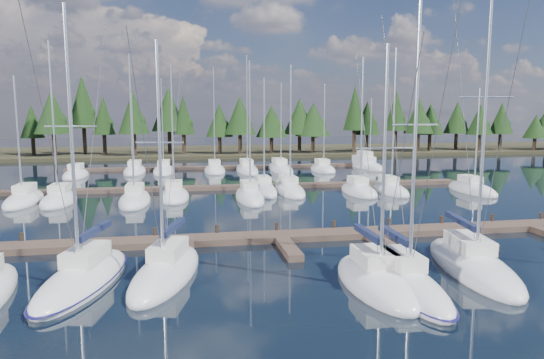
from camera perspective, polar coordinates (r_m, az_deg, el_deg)
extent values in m
plane|color=black|center=(43.45, -2.11, -3.07)|extent=(260.00, 260.00, 0.00)
cube|color=#302C1A|center=(102.74, -6.74, 3.32)|extent=(220.00, 30.00, 0.60)
cube|color=#4E3C30|center=(31.85, 0.89, -6.72)|extent=(44.00, 2.00, 0.40)
cube|color=#4E3C30|center=(29.07, -22.09, -8.72)|extent=(0.90, 4.00, 0.40)
cube|color=#4E3C30|center=(28.42, -10.04, -8.64)|extent=(0.90, 4.00, 0.40)
cube|color=#4E3C30|center=(29.01, 2.02, -8.18)|extent=(0.90, 4.00, 0.40)
cube|color=#4E3C30|center=(30.79, 13.10, -7.44)|extent=(0.90, 4.00, 0.40)
cube|color=#4E3C30|center=(33.55, 22.64, -6.58)|extent=(0.90, 4.00, 0.40)
cylinder|color=#2C2118|center=(33.78, -27.38, -6.33)|extent=(0.26, 0.26, 0.90)
cylinder|color=#2C2118|center=(32.80, -20.66, -6.35)|extent=(0.26, 0.26, 0.90)
cylinder|color=#2C2118|center=(32.29, -13.63, -6.29)|extent=(0.26, 0.26, 0.90)
cylinder|color=#2C2118|center=(32.27, -6.48, -6.12)|extent=(0.26, 0.26, 0.90)
cylinder|color=#2C2118|center=(32.74, 0.56, -5.87)|extent=(0.26, 0.26, 0.90)
cylinder|color=#2C2118|center=(33.68, 7.29, -5.54)|extent=(0.26, 0.26, 0.90)
cylinder|color=#2C2118|center=(35.06, 13.57, -5.17)|extent=(0.26, 0.26, 0.90)
cylinder|color=#2C2118|center=(36.83, 19.31, -4.77)|extent=(0.26, 0.26, 0.90)
cylinder|color=#2C2118|center=(38.92, 24.47, -4.38)|extent=(0.26, 0.26, 0.90)
cylinder|color=#2C2118|center=(41.30, 29.06, -3.99)|extent=(0.26, 0.26, 0.90)
cube|color=#4E3C30|center=(53.20, -3.60, -0.86)|extent=(50.00, 1.80, 0.40)
cube|color=#4E3C30|center=(72.95, -5.36, 1.46)|extent=(46.00, 1.80, 0.40)
ellipsoid|color=silver|center=(25.57, -21.28, -11.05)|extent=(4.54, 9.35, 1.90)
cube|color=silver|center=(25.62, -21.01, -8.19)|extent=(2.06, 3.12, 0.70)
cylinder|color=silver|center=(23.90, -22.52, 4.37)|extent=(0.19, 0.19, 11.99)
cylinder|color=silver|center=(26.39, -20.17, -6.01)|extent=(0.96, 3.89, 0.12)
cube|color=#131A36|center=(26.36, -20.18, -5.69)|extent=(1.15, 3.76, 0.30)
cylinder|color=silver|center=(23.88, -22.59, 5.80)|extent=(2.37, 0.59, 0.07)
cylinder|color=#3F3F44|center=(22.18, -24.59, 3.65)|extent=(0.86, 3.81, 12.30)
cylinder|color=#3F3F44|center=(26.09, -20.31, 4.38)|extent=(1.06, 4.68, 12.30)
ellipsoid|color=#100D44|center=(25.55, -21.29, -10.90)|extent=(4.73, 9.72, 0.18)
ellipsoid|color=silver|center=(25.32, -12.33, -10.87)|extent=(4.67, 8.95, 1.90)
cube|color=silver|center=(25.36, -12.12, -8.00)|extent=(2.07, 3.01, 0.70)
cylinder|color=silver|center=(23.69, -13.06, 3.00)|extent=(0.20, 0.20, 10.56)
cylinder|color=silver|center=(26.13, -11.52, -5.82)|extent=(1.07, 3.68, 0.12)
cube|color=#131A36|center=(26.09, -11.53, -5.50)|extent=(1.25, 3.57, 0.30)
cylinder|color=silver|center=(23.65, -13.10, 4.27)|extent=(2.27, 0.66, 0.07)
cylinder|color=#3F3F44|center=(21.96, -14.50, 2.19)|extent=(0.97, 3.60, 10.87)
cylinder|color=#3F3F44|center=(25.86, -11.52, 3.09)|extent=(1.19, 4.43, 10.87)
ellipsoid|color=silver|center=(24.08, 12.26, -11.86)|extent=(3.04, 7.66, 1.90)
cube|color=silver|center=(24.05, 11.99, -8.87)|extent=(1.67, 2.45, 0.70)
cylinder|color=silver|center=(22.45, 13.06, 2.31)|extent=(0.16, 0.16, 10.22)
cylinder|color=silver|center=(24.67, 11.24, -6.62)|extent=(0.12, 3.37, 0.12)
cube|color=#131A36|center=(24.63, 11.25, -6.28)|extent=(0.35, 3.22, 0.30)
cylinder|color=silver|center=(22.41, 13.10, 3.61)|extent=(2.73, 0.07, 0.07)
cylinder|color=#3F3F44|center=(20.97, 14.81, 1.46)|extent=(0.03, 3.32, 10.53)
cylinder|color=#3F3F44|center=(24.33, 11.18, 2.41)|extent=(0.03, 4.09, 10.53)
ellipsoid|color=silver|center=(24.03, 15.40, -12.01)|extent=(2.50, 8.20, 1.90)
cube|color=silver|center=(24.01, 15.10, -9.00)|extent=(1.35, 2.63, 0.70)
cylinder|color=silver|center=(22.31, 16.48, 4.65)|extent=(0.16, 0.16, 12.15)
cylinder|color=silver|center=(24.67, 14.22, -6.71)|extent=(0.17, 3.59, 0.12)
cube|color=#131A36|center=(24.64, 14.23, -6.37)|extent=(0.40, 3.43, 0.30)
cylinder|color=silver|center=(22.29, 16.54, 6.21)|extent=(2.15, 0.10, 0.07)
cylinder|color=#3F3F44|center=(20.75, 18.56, 3.94)|extent=(0.08, 3.54, 12.46)
cylinder|color=#3F3F44|center=(24.29, 14.25, 4.60)|extent=(0.09, 4.36, 12.46)
ellipsoid|color=#100D44|center=(24.01, 15.41, -11.85)|extent=(2.60, 8.53, 0.18)
ellipsoid|color=silver|center=(27.94, 22.45, -9.51)|extent=(4.56, 10.20, 1.90)
cube|color=silver|center=(28.05, 22.18, -6.88)|extent=(2.13, 3.38, 0.70)
cylinder|color=silver|center=(26.31, 23.78, 7.29)|extent=(0.18, 0.18, 14.49)
cylinder|color=silver|center=(28.94, 21.36, -4.87)|extent=(0.83, 4.29, 0.12)
cube|color=#131A36|center=(28.91, 21.38, -4.58)|extent=(1.03, 4.14, 0.30)
cylinder|color=silver|center=(26.32, 23.87, 8.86)|extent=(2.66, 0.51, 0.07)
cylinder|color=#3F3F44|center=(24.39, 25.81, 6.83)|extent=(0.73, 4.21, 14.80)
cylinder|color=#3F3F44|center=(28.71, 21.62, 7.08)|extent=(0.89, 5.18, 14.80)
ellipsoid|color=silver|center=(50.17, -27.15, -2.30)|extent=(2.60, 8.40, 1.90)
cube|color=silver|center=(50.39, -27.09, -0.87)|extent=(1.43, 2.69, 0.70)
cylinder|color=silver|center=(49.16, -27.73, 4.64)|extent=(0.16, 0.16, 10.49)
ellipsoid|color=silver|center=(48.72, -23.77, -2.37)|extent=(2.77, 7.59, 1.90)
cube|color=silver|center=(48.90, -23.74, -0.91)|extent=(1.52, 2.43, 0.70)
cylinder|color=silver|center=(47.69, -24.37, 6.56)|extent=(0.16, 0.16, 13.47)
ellipsoid|color=silver|center=(46.44, -15.83, -2.47)|extent=(2.76, 8.42, 1.90)
cube|color=silver|center=(46.66, -15.83, -0.93)|extent=(1.52, 2.69, 0.70)
cylinder|color=silver|center=(45.34, -16.21, 6.22)|extent=(0.16, 0.16, 12.37)
ellipsoid|color=silver|center=(47.81, -11.42, -2.04)|extent=(2.82, 7.39, 1.90)
cube|color=silver|center=(47.99, -11.45, -0.56)|extent=(1.55, 2.37, 0.70)
cylinder|color=silver|center=(46.78, -11.66, 6.04)|extent=(0.16, 0.16, 11.78)
ellipsoid|color=silver|center=(46.59, -2.66, -2.15)|extent=(2.52, 9.05, 1.90)
cube|color=silver|center=(46.84, -2.74, -0.61)|extent=(1.38, 2.90, 0.70)
cylinder|color=silver|center=(45.46, -2.64, 6.28)|extent=(0.16, 0.16, 11.99)
ellipsoid|color=silver|center=(50.31, -0.98, -1.41)|extent=(2.46, 8.09, 1.90)
cube|color=silver|center=(50.53, -1.06, 0.01)|extent=(1.35, 2.59, 0.70)
cylinder|color=silver|center=(49.31, -0.93, 5.67)|extent=(0.16, 0.16, 10.73)
ellipsoid|color=silver|center=(50.59, 2.05, -1.36)|extent=(2.69, 9.20, 1.90)
cube|color=silver|center=(50.86, 1.94, 0.06)|extent=(1.48, 2.94, 0.70)
cylinder|color=silver|center=(49.51, 2.20, 6.43)|extent=(0.16, 0.16, 12.04)
ellipsoid|color=silver|center=(50.71, 10.17, -1.45)|extent=(2.81, 7.50, 1.90)
cube|color=silver|center=(50.89, 10.06, -0.05)|extent=(1.55, 2.40, 0.70)
cylinder|color=silver|center=(49.73, 10.52, 6.70)|extent=(0.16, 0.16, 12.71)
ellipsoid|color=silver|center=(52.01, 13.70, -1.33)|extent=(2.43, 7.70, 1.90)
cube|color=silver|center=(52.19, 13.58, 0.04)|extent=(1.34, 2.46, 0.70)
cylinder|color=silver|center=(51.04, 14.16, 7.18)|extent=(0.16, 0.16, 13.71)
ellipsoid|color=silver|center=(54.90, 22.45, -1.23)|extent=(2.60, 8.08, 1.90)
cube|color=silver|center=(55.08, 22.29, 0.07)|extent=(1.43, 2.58, 0.70)
cylinder|color=silver|center=(54.02, 23.00, 4.72)|extent=(0.16, 0.16, 9.76)
ellipsoid|color=silver|center=(67.88, -22.09, 0.41)|extent=(2.89, 7.89, 1.90)
cube|color=silver|center=(68.13, -22.08, 1.45)|extent=(1.59, 2.52, 0.70)
cylinder|color=silver|center=(67.03, -22.47, 6.22)|extent=(0.16, 0.16, 12.09)
ellipsoid|color=silver|center=(69.90, -15.86, 0.88)|extent=(2.92, 8.92, 1.90)
cube|color=silver|center=(70.21, -15.86, 1.90)|extent=(1.61, 2.86, 0.70)
cylinder|color=silver|center=(69.03, -16.08, 5.65)|extent=(0.16, 0.16, 9.97)
ellipsoid|color=silver|center=(69.30, -12.61, 0.93)|extent=(2.89, 9.79, 1.90)
cube|color=silver|center=(69.66, -12.62, 1.96)|extent=(1.59, 3.13, 0.70)
cylinder|color=silver|center=(68.36, -12.79, 6.54)|extent=(0.16, 0.16, 11.88)
ellipsoid|color=silver|center=(68.65, -6.75, 1.00)|extent=(2.88, 7.99, 1.90)
cube|color=silver|center=(68.92, -6.79, 2.03)|extent=(1.58, 2.56, 0.70)
cylinder|color=silver|center=(67.78, -6.83, 7.38)|extent=(0.16, 0.16, 13.54)
ellipsoid|color=silver|center=(69.10, -2.96, 1.09)|extent=(2.90, 11.09, 1.90)
cube|color=silver|center=(69.52, -3.03, 2.13)|extent=(1.59, 3.55, 0.70)
cylinder|color=silver|center=(68.09, -2.96, 8.08)|extent=(0.16, 0.16, 15.11)
ellipsoid|color=silver|center=(70.25, 0.97, 1.21)|extent=(2.99, 11.70, 1.90)
cube|color=silver|center=(70.70, 0.88, 2.23)|extent=(1.64, 3.74, 0.70)
cylinder|color=silver|center=(69.23, 1.07, 6.60)|extent=(0.16, 0.16, 11.52)
ellipsoid|color=silver|center=(69.80, 6.00, 1.12)|extent=(2.99, 7.63, 1.90)
cube|color=silver|center=(70.04, 5.93, 2.14)|extent=(1.64, 2.44, 0.70)
cylinder|color=silver|center=(68.99, 6.16, 6.45)|extent=(0.16, 0.16, 11.28)
ellipsoid|color=silver|center=(74.62, 11.27, 1.45)|extent=(2.75, 10.67, 1.90)
cube|color=silver|center=(74.99, 11.15, 2.40)|extent=(1.51, 3.41, 0.70)
cylinder|color=silver|center=(73.73, 11.54, 5.70)|extent=(0.16, 0.16, 9.43)
ellipsoid|color=silver|center=(75.48, 10.71, 1.49)|extent=(2.92, 8.36, 1.66)
cube|color=silver|center=(75.37, 10.73, 2.32)|extent=(2.16, 4.61, 1.11)
cube|color=silver|center=(74.91, 10.86, 3.00)|extent=(1.58, 2.93, 0.83)
cylinder|color=silver|center=(76.02, 10.52, 3.49)|extent=(0.08, 0.08, 1.48)
cylinder|color=black|center=(99.83, -26.26, 3.52)|extent=(0.70, 0.70, 3.12)
cone|color=black|center=(99.66, -26.42, 6.15)|extent=(4.16, 4.16, 6.08)
ellipsoid|color=black|center=(99.55, -26.09, 5.37)|extent=(2.49, 2.49, 2.49)
cylinder|color=black|center=(95.57, -24.25, 3.74)|extent=(0.70, 0.70, 3.99)
cone|color=black|center=(95.40, -24.45, 7.26)|extent=(6.38, 6.38, 7.76)
ellipsoid|color=black|center=(95.29, -24.09, 6.21)|extent=(3.83, 3.83, 3.83)
cylinder|color=black|center=(97.58, -21.18, 4.24)|extent=(0.70, 0.70, 4.93)
cone|color=black|center=(97.47, -21.39, 8.50)|extent=(5.71, 5.71, 9.59)
ellipsoid|color=black|center=(97.35, -21.03, 7.23)|extent=(3.43, 3.43, 3.43)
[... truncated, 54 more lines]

